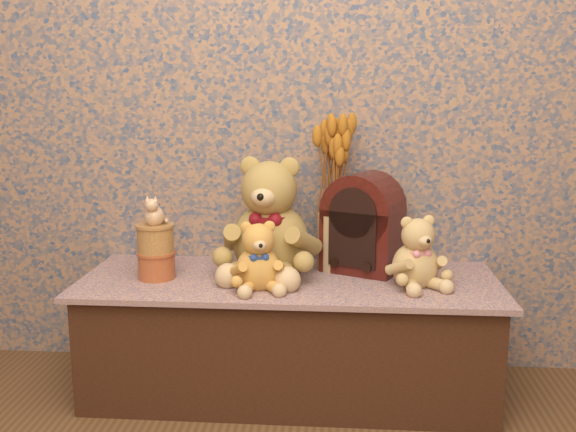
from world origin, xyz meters
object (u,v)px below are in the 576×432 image
at_px(teddy_large, 271,211).
at_px(cathedral_radio, 363,222).
at_px(teddy_small, 416,248).
at_px(cat_figurine, 154,210).
at_px(biscuit_tin_lower, 157,265).
at_px(teddy_medium, 258,252).
at_px(ceramic_vase, 334,241).

distance_m(teddy_large, cathedral_radio, 0.35).
distance_m(teddy_small, cat_figurine, 0.93).
distance_m(teddy_large, cat_figurine, 0.42).
xyz_separation_m(teddy_large, cat_figurine, (-0.41, -0.10, 0.02)).
xyz_separation_m(teddy_small, biscuit_tin_lower, (-0.92, 0.02, -0.09)).
bearing_deg(teddy_medium, ceramic_vase, 30.75).
bearing_deg(ceramic_vase, teddy_medium, -135.23).
relative_size(ceramic_vase, biscuit_tin_lower, 1.61).
distance_m(teddy_small, biscuit_tin_lower, 0.92).
distance_m(teddy_medium, ceramic_vase, 0.36).
xyz_separation_m(teddy_large, cathedral_radio, (0.34, 0.06, -0.05)).
bearing_deg(cat_figurine, cathedral_radio, 13.99).
xyz_separation_m(ceramic_vase, biscuit_tin_lower, (-0.64, -0.17, -0.06)).
xyz_separation_m(teddy_large, teddy_medium, (-0.03, -0.18, -0.11)).
bearing_deg(cathedral_radio, teddy_small, -20.25).
distance_m(teddy_small, cathedral_radio, 0.25).
relative_size(teddy_large, teddy_small, 1.75).
distance_m(teddy_medium, teddy_small, 0.55).
height_order(cathedral_radio, cat_figurine, cathedral_radio).
bearing_deg(teddy_large, cat_figurine, -158.35).
bearing_deg(teddy_large, cathedral_radio, 18.80).
relative_size(teddy_small, biscuit_tin_lower, 2.02).
bearing_deg(cathedral_radio, teddy_medium, -121.42).
bearing_deg(cat_figurine, teddy_medium, -10.69).
bearing_deg(teddy_medium, cathedral_radio, 19.85).
relative_size(cathedral_radio, biscuit_tin_lower, 2.81).
distance_m(biscuit_tin_lower, cat_figurine, 0.20).
bearing_deg(biscuit_tin_lower, teddy_small, -0.95).
relative_size(teddy_large, cat_figurine, 4.15).
bearing_deg(cat_figurine, biscuit_tin_lower, 1.82).
relative_size(teddy_medium, cat_figurine, 2.25).
height_order(teddy_small, ceramic_vase, teddy_small).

